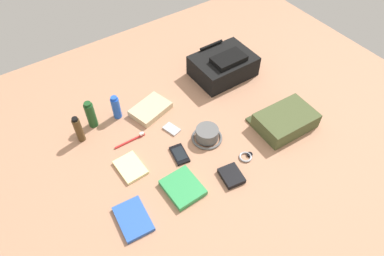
% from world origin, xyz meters
% --- Properties ---
extents(ground_plane, '(2.64, 2.02, 0.02)m').
position_xyz_m(ground_plane, '(0.00, 0.00, -0.01)').
color(ground_plane, '#B07B5C').
rests_on(ground_plane, ground).
extents(backpack, '(0.34, 0.26, 0.15)m').
position_xyz_m(backpack, '(0.41, 0.28, 0.07)').
color(backpack, black).
rests_on(backpack, ground_plane).
extents(toiletry_pouch, '(0.30, 0.25, 0.08)m').
position_xyz_m(toiletry_pouch, '(0.42, -0.22, 0.04)').
color(toiletry_pouch, '#47512D').
rests_on(toiletry_pouch, ground_plane).
extents(bucket_hat, '(0.15, 0.15, 0.07)m').
position_xyz_m(bucket_hat, '(0.04, -0.07, 0.03)').
color(bucket_hat, '#5C5C5C').
rests_on(bucket_hat, ground_plane).
extents(cologne_bottle, '(0.04, 0.04, 0.15)m').
position_xyz_m(cologne_bottle, '(-0.47, 0.28, 0.07)').
color(cologne_bottle, '#473319').
rests_on(cologne_bottle, ground_plane).
extents(shampoo_bottle, '(0.05, 0.05, 0.16)m').
position_xyz_m(shampoo_bottle, '(-0.39, 0.33, 0.08)').
color(shampoo_bottle, '#19471E').
rests_on(shampoo_bottle, ground_plane).
extents(deodorant_spray, '(0.04, 0.04, 0.14)m').
position_xyz_m(deodorant_spray, '(-0.26, 0.32, 0.07)').
color(deodorant_spray, blue).
rests_on(deodorant_spray, ground_plane).
extents(paperback_novel, '(0.14, 0.18, 0.02)m').
position_xyz_m(paperback_novel, '(-0.47, -0.25, 0.01)').
color(paperback_novel, blue).
rests_on(paperback_novel, ground_plane).
extents(travel_guidebook, '(0.15, 0.17, 0.03)m').
position_xyz_m(travel_guidebook, '(-0.22, -0.25, 0.01)').
color(travel_guidebook, '#2D934C').
rests_on(travel_guidebook, ground_plane).
extents(cell_phone, '(0.08, 0.12, 0.01)m').
position_xyz_m(cell_phone, '(-0.13, -0.08, 0.01)').
color(cell_phone, black).
rests_on(cell_phone, ground_plane).
extents(media_player, '(0.07, 0.09, 0.01)m').
position_xyz_m(media_player, '(-0.07, 0.08, 0.01)').
color(media_player, '#B7B7BC').
rests_on(media_player, ground_plane).
extents(wristwatch, '(0.07, 0.06, 0.01)m').
position_xyz_m(wristwatch, '(0.13, -0.27, 0.01)').
color(wristwatch, '#99999E').
rests_on(wristwatch, ground_plane).
extents(toothbrush, '(0.16, 0.01, 0.02)m').
position_xyz_m(toothbrush, '(-0.27, 0.13, 0.01)').
color(toothbrush, red).
rests_on(toothbrush, ground_plane).
extents(wallet, '(0.11, 0.12, 0.02)m').
position_xyz_m(wallet, '(0.00, -0.32, 0.01)').
color(wallet, black).
rests_on(wallet, ground_plane).
extents(notepad, '(0.12, 0.15, 0.02)m').
position_xyz_m(notepad, '(-0.36, -0.02, 0.01)').
color(notepad, beige).
rests_on(notepad, ground_plane).
extents(folded_towel, '(0.23, 0.19, 0.04)m').
position_xyz_m(folded_towel, '(-0.10, 0.25, 0.02)').
color(folded_towel, '#C6B289').
rests_on(folded_towel, ground_plane).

